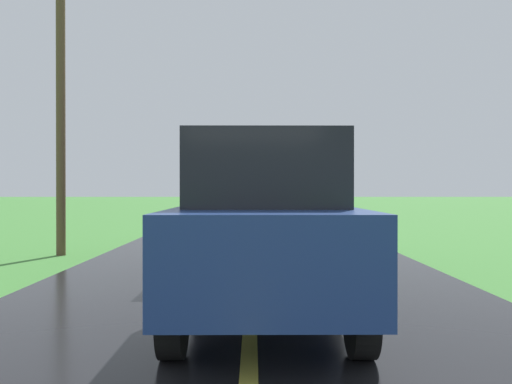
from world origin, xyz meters
name	(u,v)px	position (x,y,z in m)	size (l,w,h in m)	color
banana_truck_near	(262,189)	(0.24, 12.39, 1.47)	(2.38, 5.82, 2.80)	#2D2D30
utility_pole_roadside	(61,95)	(-4.24, 12.19, 3.56)	(1.91, 0.20, 6.57)	brown
following_car	(264,227)	(0.15, 6.25, 1.07)	(1.74, 4.10, 1.92)	navy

